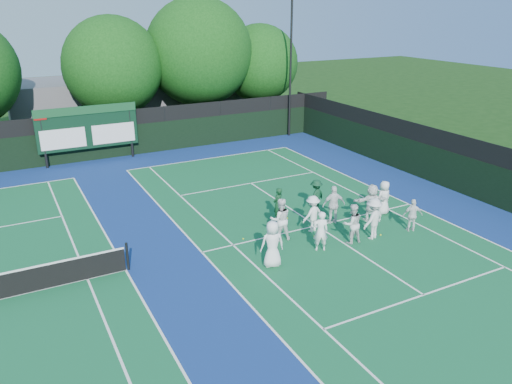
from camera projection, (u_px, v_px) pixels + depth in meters
name	position (u px, v px, depth m)	size (l,w,h in m)	color
ground	(330.00, 234.00, 21.35)	(120.00, 120.00, 0.00)	#13330D
court_apron	(190.00, 255.00, 19.56)	(34.00, 32.00, 0.01)	navy
near_court	(317.00, 226.00, 22.17)	(11.05, 23.85, 0.01)	#125831
back_fence	(104.00, 138.00, 31.51)	(34.00, 0.08, 3.00)	black
divider_fence_right	(463.00, 168.00, 25.63)	(0.08, 32.00, 3.00)	black
scoreboard	(88.00, 128.00, 30.43)	(6.00, 0.21, 3.55)	black
clubhouse	(133.00, 102.00, 39.66)	(18.00, 6.00, 4.00)	slate
light_pole_right	(291.00, 49.00, 35.42)	(1.20, 0.30, 10.12)	black
tree_c	(115.00, 69.00, 33.95)	(6.69, 6.69, 8.69)	#32190D
tree_d	(200.00, 55.00, 36.46)	(7.78, 7.78, 9.92)	#32190D
tree_e	(261.00, 65.00, 39.00)	(5.95, 5.95, 7.97)	#32190D
tennis_ball_0	(314.00, 236.00, 21.11)	(0.07, 0.07, 0.07)	#CFE01A
tennis_ball_1	(374.00, 212.00, 23.56)	(0.07, 0.07, 0.07)	#CFE01A
tennis_ball_3	(243.00, 239.00, 20.88)	(0.07, 0.07, 0.07)	#CFE01A
tennis_ball_4	(287.00, 218.00, 22.91)	(0.07, 0.07, 0.07)	#CFE01A
tennis_ball_5	(381.00, 235.00, 21.23)	(0.07, 0.07, 0.07)	#CFE01A
player_front_0	(272.00, 244.00, 18.46)	(0.89, 0.58, 1.83)	white
player_front_1	(321.00, 231.00, 19.69)	(0.61, 0.40, 1.68)	white
player_front_2	(352.00, 224.00, 20.33)	(0.83, 0.65, 1.71)	silver
player_front_3	(373.00, 219.00, 20.70)	(1.15, 0.66, 1.78)	silver
player_front_4	(413.00, 215.00, 21.44)	(0.86, 0.36, 1.47)	white
player_back_0	(280.00, 219.00, 20.59)	(0.89, 0.69, 1.83)	white
player_back_1	(313.00, 214.00, 21.40)	(1.05, 0.60, 1.62)	white
player_back_2	(334.00, 205.00, 22.18)	(1.04, 0.43, 1.77)	white
player_back_3	(371.00, 202.00, 22.47)	(1.61, 0.51, 1.74)	white
player_back_4	(384.00, 198.00, 23.18)	(0.79, 0.52, 1.62)	white
coach_left	(278.00, 204.00, 22.46)	(0.58, 0.38, 1.58)	#0F371C
coach_right	(316.00, 196.00, 23.53)	(1.01, 0.58, 1.56)	#0F3921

